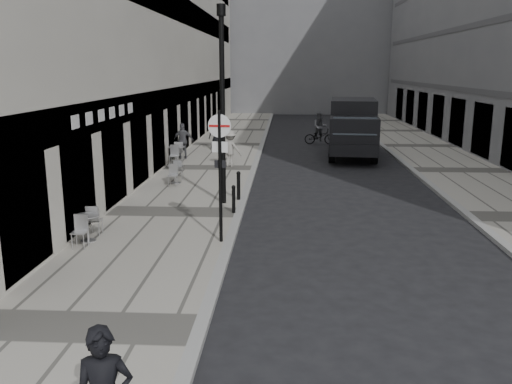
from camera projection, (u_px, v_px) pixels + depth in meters
The scene contains 15 objects.
sidewalk at pixel (209, 169), 24.21m from camera, with size 4.00×60.00×0.12m, color gray.
far_sidewalk at pixel (460, 171), 23.60m from camera, with size 4.00×60.00×0.12m, color gray.
building_far at pixel (289, 6), 58.55m from camera, with size 24.00×16.00×22.00m, color slate.
sign_post at pixel (220, 159), 13.39m from camera, with size 0.57×0.12×3.33m.
lamppost at pixel (222, 96), 17.06m from camera, with size 0.28×0.28×6.23m.
bollard_near at pixel (239, 186), 18.17m from camera, with size 0.12×0.12×0.90m, color black.
bollard_far at pixel (234, 200), 16.52m from camera, with size 0.11×0.11×0.80m, color black.
panel_van at pixel (353, 125), 27.61m from camera, with size 2.81×6.30×2.88m.
cyclist at pixel (320, 132), 32.24m from camera, with size 1.82×0.71×1.93m.
pedestrian_a at pixel (183, 141), 26.34m from camera, with size 1.02×0.42×1.74m, color #4E4E53.
pedestrian_b at pixel (230, 149), 24.26m from camera, with size 1.05×0.60×1.62m, color #9F9B93.
pedestrian_c at pixel (217, 133), 29.31m from camera, with size 0.86×0.56×1.77m, color black.
cafe_table_near at pixel (87, 226), 13.78m from camera, with size 0.63×1.43×0.81m.
cafe_table_mid at pixel (176, 173), 20.79m from camera, with size 0.63×1.43×0.82m.
cafe_table_far at pixel (177, 154), 24.91m from camera, with size 0.74×1.68×0.96m.
Camera 1 is at (1.44, -5.67, 4.45)m, focal length 38.00 mm.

